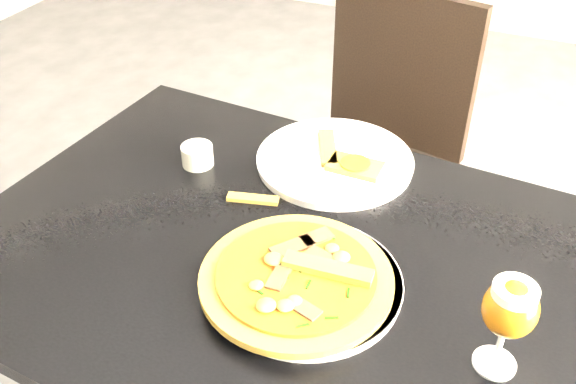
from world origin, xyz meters
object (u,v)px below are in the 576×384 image
at_px(chair_far, 372,155).
at_px(pizza, 297,277).
at_px(dining_table, 304,295).
at_px(beer_glass, 510,309).

xyz_separation_m(chair_far, pizza, (0.10, -0.77, 0.26)).
bearing_deg(chair_far, dining_table, -71.31).
xyz_separation_m(pizza, beer_glass, (0.31, -0.02, 0.09)).
distance_m(dining_table, pizza, 0.14).
distance_m(pizza, beer_glass, 0.33).
xyz_separation_m(dining_table, pizza, (0.02, -0.07, 0.12)).
relative_size(chair_far, beer_glass, 6.05).
xyz_separation_m(dining_table, chair_far, (-0.08, 0.69, -0.14)).
bearing_deg(chair_far, pizza, -70.64).
height_order(chair_far, beer_glass, chair_far).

